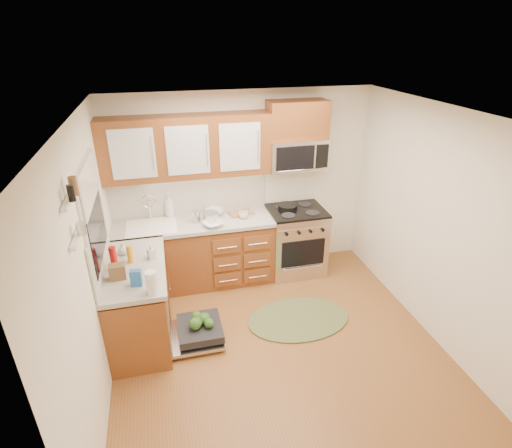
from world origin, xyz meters
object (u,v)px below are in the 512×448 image
object	(u,v)px
rug	(299,319)
skillet	(288,206)
range	(295,241)
sink	(152,236)
cup	(243,215)
microwave	(296,154)
paper_towel_roll	(152,283)
upper_cabinets	(187,147)
bowl_b	(215,212)
cutting_board	(241,213)
dishwasher	(196,332)
stock_pot	(211,217)
bowl_a	(213,224)

from	to	relation	value
rug	skillet	bearing A→B (deg)	79.95
skillet	range	bearing A→B (deg)	-39.75
sink	cup	xyz separation A→B (m)	(1.18, -0.03, 0.17)
range	microwave	distance (m)	1.23
skillet	paper_towel_roll	bearing A→B (deg)	-139.94
upper_cabinets	sink	size ratio (longest dim) A/B	3.31
paper_towel_roll	rug	bearing A→B (deg)	12.58
bowl_b	rug	bearing A→B (deg)	-57.90
rug	skillet	world-z (taller)	skillet
skillet	bowl_b	bearing A→B (deg)	175.19
upper_cabinets	paper_towel_roll	distance (m)	1.88
cutting_board	bowl_b	size ratio (longest dim) A/B	1.28
bowl_b	skillet	bearing A→B (deg)	-4.81
range	dishwasher	size ratio (longest dim) A/B	1.36
skillet	stock_pot	xyz separation A→B (m)	(-1.07, -0.11, 0.01)
range	sink	distance (m)	1.96
microwave	stock_pot	world-z (taller)	microwave
rug	cutting_board	xyz separation A→B (m)	(-0.44, 1.21, 0.93)
dishwasher	cutting_board	bearing A→B (deg)	57.76
skillet	rug	bearing A→B (deg)	-100.05
microwave	bowl_b	bearing A→B (deg)	177.40
dishwasher	stock_pot	distance (m)	1.46
stock_pot	cup	size ratio (longest dim) A/B	1.69
dishwasher	skillet	world-z (taller)	skillet
dishwasher	skillet	bearing A→B (deg)	40.24
stock_pot	paper_towel_roll	world-z (taller)	paper_towel_roll
cutting_board	skillet	bearing A→B (deg)	-3.01
bowl_b	upper_cabinets	bearing A→B (deg)	-175.29
sink	bowl_b	xyz separation A→B (m)	(0.83, 0.18, 0.16)
range	cutting_board	size ratio (longest dim) A/B	3.01
upper_cabinets	paper_towel_roll	size ratio (longest dim) A/B	8.86
bowl_a	dishwasher	bearing A→B (deg)	-111.24
rug	stock_pot	bearing A→B (deg)	129.01
skillet	bowl_a	distance (m)	1.10
microwave	stock_pot	size ratio (longest dim) A/B	3.75
stock_pot	bowl_a	distance (m)	0.16
sink	range	bearing A→B (deg)	0.30
sink	dishwasher	world-z (taller)	sink
microwave	bowl_b	size ratio (longest dim) A/B	3.08
microwave	rug	xyz separation A→B (m)	(-0.31, -1.21, -1.69)
microwave	cup	size ratio (longest dim) A/B	6.34
stock_pot	bowl_a	size ratio (longest dim) A/B	0.81
range	bowl_b	xyz separation A→B (m)	(-1.10, 0.17, 0.49)
microwave	bowl_a	xyz separation A→B (m)	(-1.17, -0.30, -0.74)
upper_cabinets	cup	size ratio (longest dim) A/B	17.10
cutting_board	stock_pot	bearing A→B (deg)	-161.26
stock_pot	dishwasher	bearing A→B (deg)	-108.28
rug	cutting_board	size ratio (longest dim) A/B	3.94
cup	dishwasher	bearing A→B (deg)	-125.86
dishwasher	stock_pot	world-z (taller)	stock_pot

